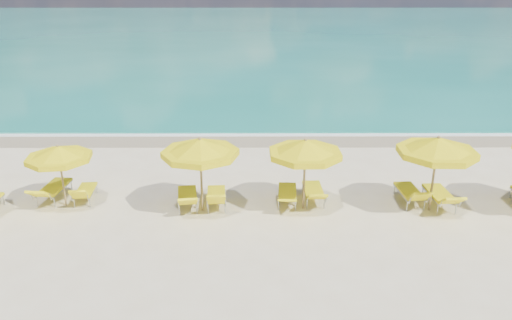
{
  "coord_description": "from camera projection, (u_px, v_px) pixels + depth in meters",
  "views": [
    {
      "loc": [
        -0.05,
        -14.03,
        7.15
      ],
      "look_at": [
        0.0,
        1.5,
        1.2
      ],
      "focal_mm": 35.0,
      "sensor_mm": 36.0,
      "label": 1
    }
  ],
  "objects": [
    {
      "name": "ground_plane",
      "position": [
        256.0,
        213.0,
        15.66
      ],
      "size": [
        120.0,
        120.0,
        0.0
      ],
      "primitive_type": "plane",
      "color": "beige"
    },
    {
      "name": "ocean",
      "position": [
        255.0,
        32.0,
        60.49
      ],
      "size": [
        120.0,
        80.0,
        0.3
      ],
      "primitive_type": "cube",
      "color": "#157765",
      "rests_on": "ground"
    },
    {
      "name": "wet_sand_band",
      "position": [
        256.0,
        138.0,
        22.57
      ],
      "size": [
        120.0,
        2.6,
        0.01
      ],
      "primitive_type": "cube",
      "color": "tan",
      "rests_on": "ground"
    },
    {
      "name": "foam_line",
      "position": [
        256.0,
        133.0,
        23.32
      ],
      "size": [
        120.0,
        1.2,
        0.03
      ],
      "primitive_type": "cube",
      "color": "white",
      "rests_on": "ground"
    },
    {
      "name": "whitecap_near",
      "position": [
        160.0,
        90.0,
        31.52
      ],
      "size": [
        14.0,
        0.36,
        0.05
      ],
      "primitive_type": "cube",
      "color": "white",
      "rests_on": "ground"
    },
    {
      "name": "whitecap_far",
      "position": [
        360.0,
        69.0,
        38.1
      ],
      "size": [
        18.0,
        0.3,
        0.05
      ],
      "primitive_type": "cube",
      "color": "white",
      "rests_on": "ground"
    },
    {
      "name": "umbrella_2",
      "position": [
        59.0,
        154.0,
        15.52
      ],
      "size": [
        2.5,
        2.5,
        2.08
      ],
      "rotation": [
        0.0,
        0.0,
        -0.25
      ],
      "color": "#9B804D",
      "rests_on": "ground"
    },
    {
      "name": "umbrella_3",
      "position": [
        200.0,
        148.0,
        15.1
      ],
      "size": [
        2.7,
        2.7,
        2.44
      ],
      "rotation": [
        0.0,
        0.0,
        0.13
      ],
      "color": "#9B804D",
      "rests_on": "ground"
    },
    {
      "name": "umbrella_4",
      "position": [
        305.0,
        149.0,
        15.25
      ],
      "size": [
        3.01,
        3.01,
        2.36
      ],
      "rotation": [
        0.0,
        0.0,
        -0.37
      ],
      "color": "#9B804D",
      "rests_on": "ground"
    },
    {
      "name": "umbrella_5",
      "position": [
        437.0,
        147.0,
        15.08
      ],
      "size": [
        3.25,
        3.25,
        2.48
      ],
      "rotation": [
        0.0,
        0.0,
        -0.43
      ],
      "color": "#9B804D",
      "rests_on": "ground"
    },
    {
      "name": "lounger_2_left",
      "position": [
        54.0,
        193.0,
        16.49
      ],
      "size": [
        0.81,
        2.02,
        0.84
      ],
      "rotation": [
        0.0,
        0.0,
        -0.09
      ],
      "color": "#A5A8AD",
      "rests_on": "ground"
    },
    {
      "name": "lounger_2_right",
      "position": [
        86.0,
        195.0,
        16.42
      ],
      "size": [
        0.66,
        1.62,
        0.79
      ],
      "rotation": [
        0.0,
        0.0,
        0.08
      ],
      "color": "#A5A8AD",
      "rests_on": "ground"
    },
    {
      "name": "lounger_3_left",
      "position": [
        188.0,
        200.0,
        15.98
      ],
      "size": [
        0.87,
        1.9,
        0.81
      ],
      "rotation": [
        0.0,
        0.0,
        0.15
      ],
      "color": "#A5A8AD",
      "rests_on": "ground"
    },
    {
      "name": "lounger_3_right",
      "position": [
        216.0,
        200.0,
        16.03
      ],
      "size": [
        0.71,
        1.77,
        0.85
      ],
      "rotation": [
        0.0,
        0.0,
        0.07
      ],
      "color": "#A5A8AD",
      "rests_on": "ground"
    },
    {
      "name": "lounger_4_left",
      "position": [
        287.0,
        197.0,
        16.24
      ],
      "size": [
        0.72,
        1.9,
        0.67
      ],
      "rotation": [
        0.0,
        0.0,
        -0.07
      ],
      "color": "#A5A8AD",
      "rests_on": "ground"
    },
    {
      "name": "lounger_4_right",
      "position": [
        313.0,
        195.0,
        16.35
      ],
      "size": [
        0.66,
        1.88,
        0.77
      ],
      "rotation": [
        0.0,
        0.0,
        0.02
      ],
      "color": "#A5A8AD",
      "rests_on": "ground"
    },
    {
      "name": "lounger_5_left",
      "position": [
        410.0,
        196.0,
        16.24
      ],
      "size": [
        0.74,
        1.88,
        0.87
      ],
      "rotation": [
        0.0,
        0.0,
        0.06
      ],
      "color": "#A5A8AD",
      "rests_on": "ground"
    },
    {
      "name": "lounger_5_right",
      "position": [
        440.0,
        199.0,
        16.03
      ],
      "size": [
        0.73,
        1.98,
        0.85
      ],
      "rotation": [
        0.0,
        0.0,
        0.04
      ],
      "color": "#A5A8AD",
      "rests_on": "ground"
    }
  ]
}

